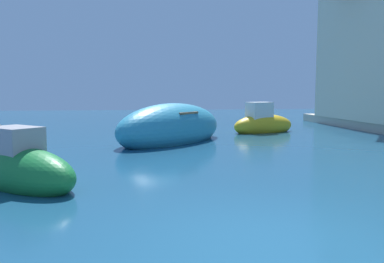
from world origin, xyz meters
The scene contains 4 objects.
ground centered at (0.00, 0.00, 0.00)m, with size 80.00×80.00×0.00m, color navy.
moored_boat_0 centered at (-4.43, 3.83, 0.39)m, with size 3.30×3.13×1.58m.
moored_boat_2 centered at (-0.54, 11.06, 0.58)m, with size 5.87×6.09×2.10m.
moored_boat_3 centered at (4.48, 14.33, 0.44)m, with size 3.87×2.57×1.85m.
Camera 1 is at (-1.75, -5.05, 2.11)m, focal length 36.09 mm.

